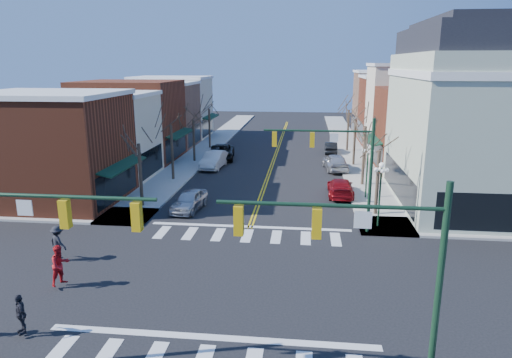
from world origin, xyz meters
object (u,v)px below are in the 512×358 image
(car_right_mid, at_px, (335,162))
(pedestrian_dark_a, at_px, (21,314))
(lamppost_midblock, at_px, (368,162))
(car_left_far, at_px, (221,152))
(car_right_far, at_px, (331,148))
(car_left_near, at_px, (189,200))
(lamppost_corner, at_px, (381,184))
(car_right_near, at_px, (340,187))
(pedestrian_dark_b, at_px, (58,242))
(car_left_mid, at_px, (214,160))
(pedestrian_red_b, at_px, (60,265))
(victorian_corner, at_px, (489,116))

(car_right_mid, height_order, pedestrian_dark_a, pedestrian_dark_a)
(lamppost_midblock, distance_m, car_left_far, 19.61)
(car_right_mid, distance_m, car_right_far, 8.99)
(car_left_near, bearing_deg, lamppost_midblock, 25.41)
(lamppost_corner, distance_m, car_right_far, 25.38)
(car_left_far, distance_m, car_right_near, 17.69)
(car_right_near, bearing_deg, car_left_near, 24.31)
(pedestrian_dark_b, bearing_deg, car_left_far, -70.27)
(lamppost_corner, bearing_deg, car_left_mid, 131.17)
(pedestrian_red_b, relative_size, pedestrian_dark_a, 1.21)
(car_left_mid, bearing_deg, pedestrian_dark_b, -95.35)
(car_left_near, bearing_deg, victorian_corner, 17.36)
(car_left_mid, xyz_separation_m, pedestrian_red_b, (-2.11, -25.79, 0.29))
(lamppost_midblock, relative_size, car_left_near, 1.02)
(lamppost_corner, distance_m, pedestrian_dark_b, 19.19)
(car_right_near, xyz_separation_m, pedestrian_red_b, (-14.16, -16.99, 0.43))
(victorian_corner, relative_size, car_left_far, 2.48)
(victorian_corner, bearing_deg, car_right_near, 173.55)
(lamppost_midblock, bearing_deg, lamppost_corner, -90.00)
(lamppost_corner, distance_m, pedestrian_red_b, 18.93)
(car_right_near, relative_size, pedestrian_dark_b, 2.66)
(car_left_far, distance_m, pedestrian_red_b, 30.03)
(victorian_corner, bearing_deg, car_left_mid, 155.90)
(car_right_near, relative_size, pedestrian_red_b, 2.46)
(lamppost_corner, distance_m, lamppost_midblock, 6.50)
(lamppost_midblock, height_order, pedestrian_dark_a, lamppost_midblock)
(lamppost_corner, distance_m, pedestrian_dark_a, 20.86)
(car_left_mid, relative_size, pedestrian_red_b, 2.59)
(car_right_far, bearing_deg, car_left_mid, 37.84)
(lamppost_midblock, xyz_separation_m, pedestrian_dark_b, (-17.77, -13.50, -1.90))
(car_left_far, relative_size, car_right_mid, 1.17)
(pedestrian_dark_a, bearing_deg, car_right_mid, 109.72)
(lamppost_midblock, xyz_separation_m, car_left_far, (-13.96, 13.61, -2.16))
(lamppost_corner, distance_m, car_right_near, 7.74)
(car_right_near, height_order, car_right_mid, car_right_mid)
(car_right_far, distance_m, pedestrian_dark_a, 41.36)
(pedestrian_red_b, bearing_deg, victorian_corner, -28.70)
(car_right_far, bearing_deg, car_left_near, 64.49)
(car_left_near, xyz_separation_m, car_right_mid, (11.20, 13.92, 0.11))
(car_left_near, distance_m, pedestrian_red_b, 12.53)
(lamppost_midblock, bearing_deg, car_right_far, 95.50)
(car_right_mid, bearing_deg, lamppost_midblock, 93.54)
(lamppost_corner, bearing_deg, victorian_corner, 35.86)
(car_left_near, xyz_separation_m, car_left_far, (-0.96, 17.81, 0.07))
(car_left_near, xyz_separation_m, car_left_mid, (-0.95, 13.65, 0.11))
(car_right_near, relative_size, pedestrian_dark_a, 2.98)
(car_right_mid, bearing_deg, pedestrian_red_b, 54.36)
(victorian_corner, height_order, car_right_mid, victorian_corner)
(lamppost_corner, height_order, pedestrian_red_b, lamppost_corner)
(lamppost_midblock, bearing_deg, car_left_far, 135.72)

